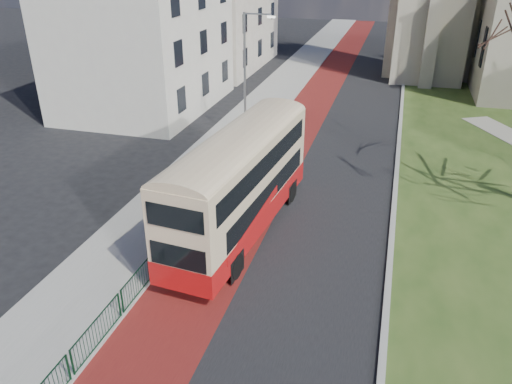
% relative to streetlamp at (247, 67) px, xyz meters
% --- Properties ---
extents(ground, '(160.00, 160.00, 0.00)m').
position_rel_streetlamp_xyz_m(ground, '(4.35, -18.00, -4.59)').
color(ground, black).
rests_on(ground, ground).
extents(road_carriageway, '(9.00, 120.00, 0.01)m').
position_rel_streetlamp_xyz_m(road_carriageway, '(5.85, 2.00, -4.59)').
color(road_carriageway, black).
rests_on(road_carriageway, ground).
extents(bus_lane, '(3.40, 120.00, 0.01)m').
position_rel_streetlamp_xyz_m(bus_lane, '(3.15, 2.00, -4.59)').
color(bus_lane, '#591414').
rests_on(bus_lane, ground).
extents(pavement_west, '(4.00, 120.00, 0.12)m').
position_rel_streetlamp_xyz_m(pavement_west, '(-0.65, 2.00, -4.53)').
color(pavement_west, gray).
rests_on(pavement_west, ground).
extents(kerb_west, '(0.25, 120.00, 0.13)m').
position_rel_streetlamp_xyz_m(kerb_west, '(1.35, 2.00, -4.53)').
color(kerb_west, '#999993').
rests_on(kerb_west, ground).
extents(kerb_east, '(0.25, 80.00, 0.13)m').
position_rel_streetlamp_xyz_m(kerb_east, '(10.45, 4.00, -4.53)').
color(kerb_east, '#999993').
rests_on(kerb_east, ground).
extents(pedestrian_railing, '(0.07, 24.00, 1.12)m').
position_rel_streetlamp_xyz_m(pedestrian_railing, '(1.40, -14.00, -4.04)').
color(pedestrian_railing, '#0B331A').
rests_on(pedestrian_railing, ground).
extents(street_block_near, '(10.30, 14.30, 13.00)m').
position_rel_streetlamp_xyz_m(street_block_near, '(-9.65, 4.00, 1.92)').
color(street_block_near, silver).
rests_on(street_block_near, ground).
extents(street_block_far, '(10.30, 16.30, 11.50)m').
position_rel_streetlamp_xyz_m(street_block_far, '(-9.65, 20.00, 1.17)').
color(street_block_far, '#B9AE9C').
rests_on(street_block_far, ground).
extents(streetlamp, '(2.13, 0.18, 8.00)m').
position_rel_streetlamp_xyz_m(streetlamp, '(0.00, 0.00, 0.00)').
color(streetlamp, gray).
rests_on(streetlamp, pavement_west).
extents(bus, '(3.67, 11.40, 4.68)m').
position_rel_streetlamp_xyz_m(bus, '(3.68, -13.26, -1.92)').
color(bus, '#AE1010').
rests_on(bus, ground).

